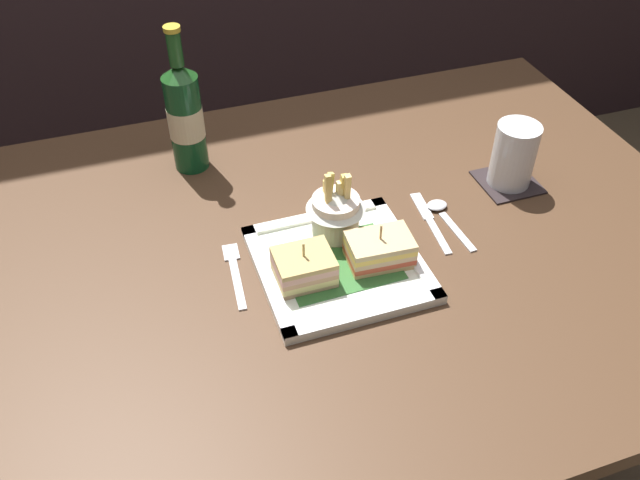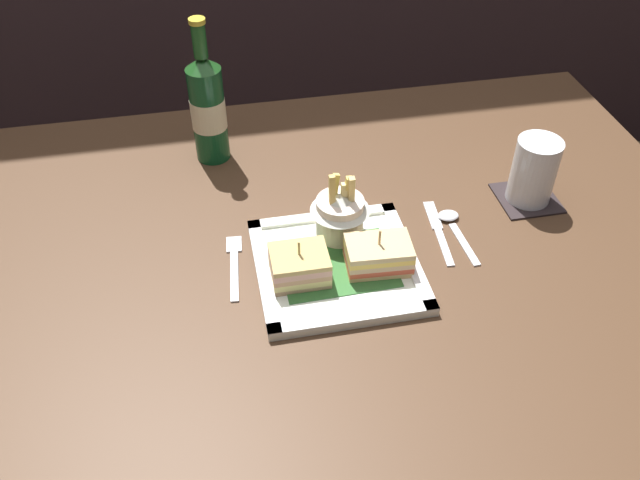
{
  "view_description": "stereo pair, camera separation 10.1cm",
  "coord_description": "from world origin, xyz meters",
  "views": [
    {
      "loc": [
        -0.22,
        -0.74,
        1.48
      ],
      "look_at": [
        0.02,
        -0.03,
        0.81
      ],
      "focal_mm": 37.59,
      "sensor_mm": 36.0,
      "label": 1
    },
    {
      "loc": [
        -0.13,
        -0.77,
        1.48
      ],
      "look_at": [
        0.02,
        -0.03,
        0.81
      ],
      "focal_mm": 37.59,
      "sensor_mm": 36.0,
      "label": 2
    }
  ],
  "objects": [
    {
      "name": "spoon",
      "position": [
        0.25,
        0.01,
        0.77
      ],
      "size": [
        0.04,
        0.13,
        0.01
      ],
      "color": "silver",
      "rests_on": "dining_table"
    },
    {
      "name": "knife",
      "position": [
        0.22,
        0.0,
        0.77
      ],
      "size": [
        0.03,
        0.16,
        0.0
      ],
      "color": "silver",
      "rests_on": "dining_table"
    },
    {
      "name": "fries_cup",
      "position": [
        0.06,
        0.01,
        0.83
      ],
      "size": [
        0.09,
        0.09,
        0.12
      ],
      "color": "silver",
      "rests_on": "square_plate"
    },
    {
      "name": "water_glass",
      "position": [
        0.4,
        0.05,
        0.82
      ],
      "size": [
        0.07,
        0.07,
        0.11
      ],
      "color": "silver",
      "rests_on": "dining_table"
    },
    {
      "name": "beer_bottle",
      "position": [
        -0.12,
        0.29,
        0.87
      ],
      "size": [
        0.06,
        0.06,
        0.27
      ],
      "color": "#0F4422",
      "rests_on": "dining_table"
    },
    {
      "name": "sandwich_half_right",
      "position": [
        0.1,
        -0.07,
        0.8
      ],
      "size": [
        0.1,
        0.07,
        0.07
      ],
      "color": "tan",
      "rests_on": "square_plate"
    },
    {
      "name": "square_plate",
      "position": [
        0.04,
        -0.05,
        0.77
      ],
      "size": [
        0.24,
        0.24,
        0.02
      ],
      "color": "white",
      "rests_on": "dining_table"
    },
    {
      "name": "fork",
      "position": [
        -0.11,
        -0.01,
        0.77
      ],
      "size": [
        0.03,
        0.14,
        0.0
      ],
      "color": "silver",
      "rests_on": "dining_table"
    },
    {
      "name": "drink_coaster",
      "position": [
        0.4,
        0.05,
        0.77
      ],
      "size": [
        0.1,
        0.1,
        0.0
      ],
      "primitive_type": "cube",
      "color": "black",
      "rests_on": "dining_table"
    },
    {
      "name": "sandwich_half_left",
      "position": [
        -0.02,
        -0.07,
        0.8
      ],
      "size": [
        0.09,
        0.07,
        0.07
      ],
      "color": "tan",
      "rests_on": "square_plate"
    },
    {
      "name": "dining_table",
      "position": [
        0.0,
        0.0,
        0.62
      ],
      "size": [
        1.37,
        0.93,
        0.77
      ],
      "color": "#49301E",
      "rests_on": "ground_plane"
    }
  ]
}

